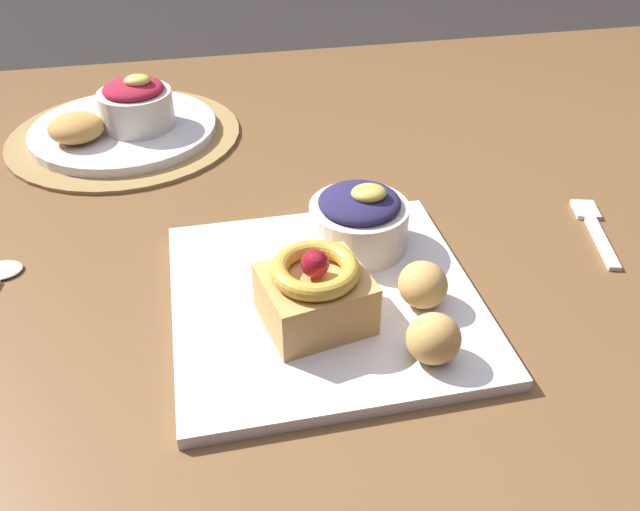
% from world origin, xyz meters
% --- Properties ---
extents(dining_table, '(1.50, 0.98, 0.73)m').
position_xyz_m(dining_table, '(0.00, 0.00, 0.64)').
color(dining_table, brown).
rests_on(dining_table, ground_plane).
extents(woven_placemat, '(0.30, 0.30, 0.00)m').
position_xyz_m(woven_placemat, '(-0.21, 0.20, 0.73)').
color(woven_placemat, '#997A47').
rests_on(woven_placemat, dining_table).
extents(front_plate, '(0.27, 0.27, 0.01)m').
position_xyz_m(front_plate, '(-0.02, -0.19, 0.74)').
color(front_plate, white).
rests_on(front_plate, dining_table).
extents(cake_slice, '(0.10, 0.09, 0.07)m').
position_xyz_m(cake_slice, '(-0.03, -0.22, 0.77)').
color(cake_slice, tan).
rests_on(cake_slice, front_plate).
extents(berry_ramekin, '(0.10, 0.10, 0.07)m').
position_xyz_m(berry_ramekin, '(0.03, -0.12, 0.77)').
color(berry_ramekin, silver).
rests_on(berry_ramekin, front_plate).
extents(fritter_front, '(0.04, 0.04, 0.04)m').
position_xyz_m(fritter_front, '(0.06, -0.22, 0.76)').
color(fritter_front, tan).
rests_on(fritter_front, front_plate).
extents(fritter_middle, '(0.04, 0.04, 0.04)m').
position_xyz_m(fritter_middle, '(0.05, -0.28, 0.76)').
color(fritter_middle, tan).
rests_on(fritter_middle, front_plate).
extents(back_plate, '(0.24, 0.24, 0.01)m').
position_xyz_m(back_plate, '(-0.21, 0.20, 0.74)').
color(back_plate, white).
rests_on(back_plate, woven_placemat).
extents(back_ramekin, '(0.09, 0.09, 0.07)m').
position_xyz_m(back_ramekin, '(-0.19, 0.19, 0.78)').
color(back_ramekin, silver).
rests_on(back_ramekin, back_plate).
extents(back_pastry, '(0.07, 0.07, 0.03)m').
position_xyz_m(back_pastry, '(-0.26, 0.17, 0.76)').
color(back_pastry, '#C68E47').
rests_on(back_pastry, back_plate).
extents(fork, '(0.05, 0.13, 0.00)m').
position_xyz_m(fork, '(0.29, -0.13, 0.73)').
color(fork, silver).
rests_on(fork, dining_table).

